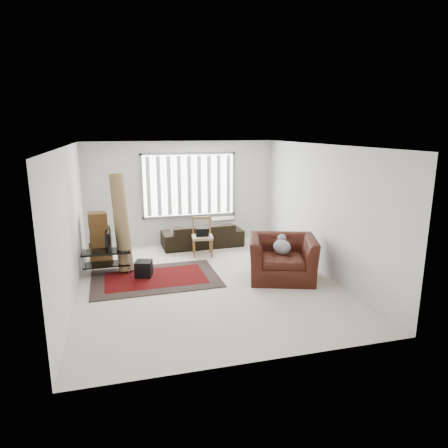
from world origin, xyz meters
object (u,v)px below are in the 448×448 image
at_px(tv_stand, 106,257).
at_px(armchair, 282,255).
at_px(moving_boxes, 100,240).
at_px(side_chair, 202,235).
at_px(sofa, 202,231).

height_order(tv_stand, armchair, armchair).
distance_m(tv_stand, moving_boxes, 0.80).
relative_size(tv_stand, side_chair, 1.09).
bearing_deg(sofa, side_chair, 76.25).
relative_size(tv_stand, armchair, 0.61).
bearing_deg(armchair, moving_boxes, 169.67).
relative_size(side_chair, armchair, 0.56).
xyz_separation_m(tv_stand, moving_boxes, (-0.15, 0.77, 0.19)).
relative_size(moving_boxes, sofa, 0.56).
relative_size(moving_boxes, armchair, 0.71).
relative_size(moving_boxes, side_chair, 1.28).
height_order(tv_stand, side_chair, side_chair).
height_order(moving_boxes, sofa, moving_boxes).
bearing_deg(side_chair, moving_boxes, -174.03).
bearing_deg(tv_stand, side_chair, 17.57).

